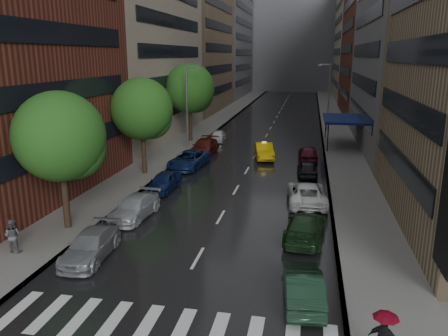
% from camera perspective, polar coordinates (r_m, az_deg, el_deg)
% --- Properties ---
extents(ground, '(220.00, 220.00, 0.00)m').
position_cam_1_polar(ground, '(19.69, -6.49, -16.67)').
color(ground, gray).
rests_on(ground, ground).
extents(road, '(14.00, 140.00, 0.01)m').
position_cam_1_polar(road, '(66.99, 6.41, 5.73)').
color(road, black).
rests_on(road, ground).
extents(sidewalk_left, '(4.00, 140.00, 0.15)m').
position_cam_1_polar(sidewalk_left, '(68.29, -1.17, 6.04)').
color(sidewalk_left, gray).
rests_on(sidewalk_left, ground).
extents(sidewalk_right, '(4.00, 140.00, 0.15)m').
position_cam_1_polar(sidewalk_right, '(66.88, 14.15, 5.42)').
color(sidewalk_right, gray).
rests_on(sidewalk_right, ground).
extents(crosswalk, '(13.15, 2.80, 0.01)m').
position_cam_1_polar(crosswalk, '(18.04, -7.86, -19.90)').
color(crosswalk, silver).
rests_on(crosswalk, ground).
extents(buildings_left, '(8.00, 108.00, 38.00)m').
position_cam_1_polar(buildings_left, '(77.72, -4.36, 18.80)').
color(buildings_left, maroon).
rests_on(buildings_left, ground).
extents(buildings_right, '(8.05, 109.10, 36.00)m').
position_cam_1_polar(buildings_right, '(73.51, 19.55, 17.55)').
color(buildings_right, '#937A5B').
rests_on(buildings_right, ground).
extents(building_far, '(40.00, 14.00, 32.00)m').
position_cam_1_polar(building_far, '(134.24, 9.17, 16.86)').
color(building_far, slate).
rests_on(building_far, ground).
extents(tree_near, '(5.19, 5.19, 8.27)m').
position_cam_1_polar(tree_near, '(26.62, -20.68, 3.84)').
color(tree_near, '#382619').
rests_on(tree_near, ground).
extents(tree_mid, '(5.26, 5.26, 8.38)m').
position_cam_1_polar(tree_mid, '(37.84, -10.68, 7.56)').
color(tree_mid, '#382619').
rests_on(tree_mid, ground).
extents(tree_far, '(5.83, 5.83, 9.30)m').
position_cam_1_polar(tree_far, '(52.28, -4.48, 10.33)').
color(tree_far, '#382619').
rests_on(tree_far, ground).
extents(taxi, '(2.63, 5.05, 1.58)m').
position_cam_1_polar(taxi, '(44.26, 5.24, 2.25)').
color(taxi, yellow).
rests_on(taxi, ground).
extents(parked_cars_left, '(3.18, 36.46, 1.59)m').
position_cam_1_polar(parked_cars_left, '(37.68, -5.81, -0.02)').
color(parked_cars_left, gray).
rests_on(parked_cars_left, ground).
extents(parked_cars_right, '(3.03, 30.49, 1.55)m').
position_cam_1_polar(parked_cars_right, '(31.22, 10.73, -3.29)').
color(parked_cars_right, '#152F20').
rests_on(parked_cars_right, ground).
extents(ped_black_umbrella, '(0.96, 0.98, 2.09)m').
position_cam_1_polar(ped_black_umbrella, '(25.37, -25.97, -7.29)').
color(ped_black_umbrella, '#56565C').
rests_on(ped_black_umbrella, sidewalk_left).
extents(ped_red_umbrella, '(1.12, 0.88, 2.01)m').
position_cam_1_polar(ped_red_umbrella, '(16.15, 20.19, -19.68)').
color(ped_red_umbrella, black).
rests_on(ped_red_umbrella, sidewalk_right).
extents(street_lamp_left, '(1.74, 0.22, 9.00)m').
position_cam_1_polar(street_lamp_left, '(48.10, -4.78, 8.19)').
color(street_lamp_left, gray).
rests_on(street_lamp_left, sidewalk_left).
extents(street_lamp_right, '(1.74, 0.22, 9.00)m').
position_cam_1_polar(street_lamp_right, '(61.28, 13.44, 9.21)').
color(street_lamp_right, gray).
rests_on(street_lamp_right, sidewalk_right).
extents(awning, '(4.00, 8.00, 3.12)m').
position_cam_1_polar(awning, '(51.62, 15.12, 6.21)').
color(awning, navy).
rests_on(awning, sidewalk_right).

